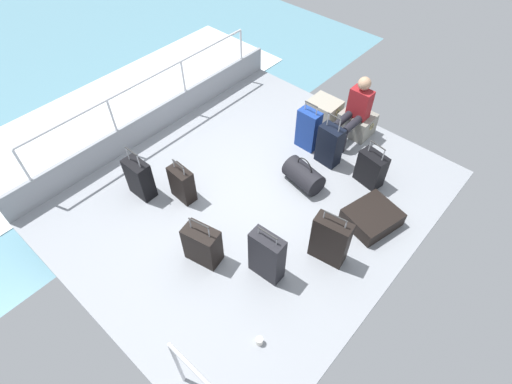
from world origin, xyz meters
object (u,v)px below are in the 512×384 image
suitcase_1 (267,256)px  suitcase_3 (140,178)px  cargo_crate_0 (324,110)px  suitcase_4 (202,245)px  suitcase_0 (308,129)px  paper_cup (259,341)px  passenger_seated (355,110)px  cargo_crate_1 (357,123)px  suitcase_7 (330,145)px  suitcase_8 (182,184)px  suitcase_5 (330,240)px  suitcase_6 (372,217)px  suitcase_2 (371,169)px  duffel_bag (303,175)px

suitcase_1 → suitcase_3: size_ratio=0.99×
cargo_crate_0 → suitcase_4: bearing=-80.9°
suitcase_4 → suitcase_1: bearing=26.6°
suitcase_3 → suitcase_4: (1.46, -0.17, -0.03)m
suitcase_0 → suitcase_4: 2.58m
suitcase_0 → paper_cup: suitcase_0 is taller
suitcase_3 → suitcase_4: 1.47m
passenger_seated → paper_cup: passenger_seated is taller
cargo_crate_1 → suitcase_4: suitcase_4 is taller
suitcase_1 → suitcase_4: (-0.73, -0.36, -0.08)m
suitcase_0 → cargo_crate_0: bearing=106.0°
passenger_seated → paper_cup: size_ratio=10.66×
suitcase_7 → paper_cup: 3.07m
cargo_crate_1 → suitcase_7: (0.06, -0.90, 0.15)m
suitcase_0 → suitcase_7: bearing=-9.1°
suitcase_0 → suitcase_8: size_ratio=1.24×
suitcase_5 → suitcase_1: bearing=-121.8°
suitcase_1 → suitcase_5: 0.81m
cargo_crate_1 → paper_cup: cargo_crate_1 is taller
suitcase_0 → suitcase_8: bearing=-107.8°
suitcase_3 → suitcase_4: bearing=-6.6°
suitcase_8 → cargo_crate_0: bearing=81.3°
cargo_crate_1 → suitcase_1: size_ratio=0.68×
suitcase_6 → paper_cup: suitcase_6 is taller
cargo_crate_0 → passenger_seated: passenger_seated is taller
passenger_seated → suitcase_3: 3.42m
cargo_crate_0 → suitcase_1: 3.24m
suitcase_3 → suitcase_6: 3.25m
suitcase_1 → passenger_seated: bearing=102.7°
suitcase_4 → passenger_seated: bearing=88.5°
paper_cup → suitcase_2: bearing=97.8°
suitcase_5 → duffel_bag: suitcase_5 is taller
suitcase_1 → suitcase_6: size_ratio=1.04×
suitcase_4 → duffel_bag: 1.86m
suitcase_6 → suitcase_8: suitcase_8 is taller
suitcase_2 → suitcase_5: suitcase_5 is taller
suitcase_0 → suitcase_5: size_ratio=1.00×
duffel_bag → paper_cup: bearing=-63.7°
suitcase_0 → paper_cup: bearing=-61.9°
suitcase_4 → suitcase_8: (-0.97, 0.52, -0.01)m
suitcase_7 → suitcase_2: bearing=3.8°
duffel_bag → cargo_crate_0: bearing=114.8°
suitcase_5 → suitcase_8: suitcase_5 is taller
suitcase_5 → passenger_seated: bearing=116.2°
suitcase_7 → cargo_crate_0: bearing=128.5°
cargo_crate_1 → suitcase_6: 1.92m
suitcase_6 → duffel_bag: (-1.13, -0.04, 0.07)m
suitcase_3 → suitcase_8: (0.49, 0.35, -0.04)m
cargo_crate_1 → suitcase_6: (1.20, -1.49, -0.07)m
cargo_crate_1 → suitcase_8: suitcase_8 is taller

